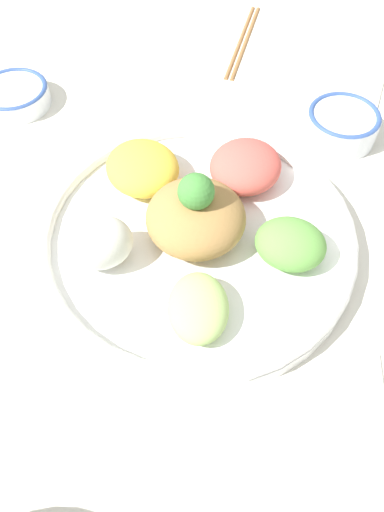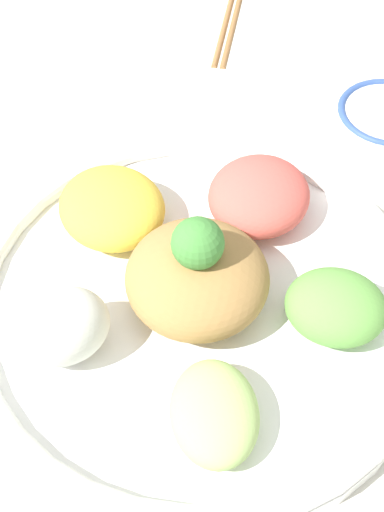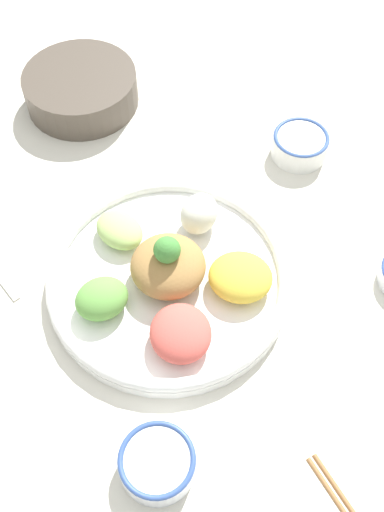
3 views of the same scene
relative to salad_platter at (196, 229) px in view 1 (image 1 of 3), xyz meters
name	(u,v)px [view 1 (image 1 of 3)]	position (x,y,z in m)	size (l,w,h in m)	color
ground_plane	(172,228)	(-0.01, -0.04, -0.03)	(2.40, 2.40, 0.00)	silver
salad_platter	(196,229)	(0.00, 0.00, 0.00)	(0.38, 0.38, 0.12)	white
sauce_bowl_red	(342,124)	(-0.25, 0.14, 0.00)	(0.10, 0.10, 0.04)	white
sauce_bowl_dark	(14,95)	(-0.16, -0.35, -0.01)	(0.10, 0.10, 0.03)	white
chopsticks_pair_far	(243,40)	(-0.44, -0.06, -0.02)	(0.23, 0.03, 0.01)	#9E6B3D
serving_spoon_main	(383,429)	(0.16, 0.24, -0.02)	(0.13, 0.05, 0.01)	beige
serving_spoon_extra	(379,85)	(-0.39, 0.18, -0.02)	(0.14, 0.04, 0.01)	beige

